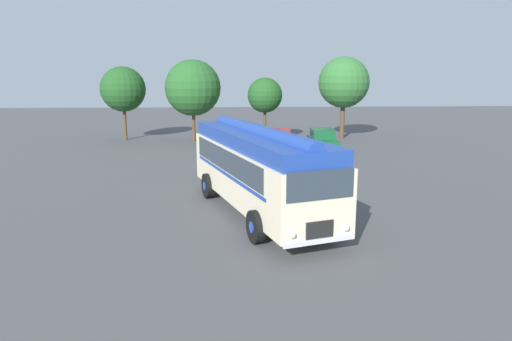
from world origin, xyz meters
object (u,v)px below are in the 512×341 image
Objects in this scene: vintage_bus at (258,166)px; car_mid_left at (279,141)px; car_near_left at (243,142)px; car_mid_right at (323,140)px.

car_mid_left is at bearing 80.49° from vintage_bus.
car_mid_right is (5.67, 0.27, 0.00)m from car_near_left.
vintage_bus is 2.37× the size of car_near_left.
vintage_bus reaches higher than car_mid_left.
vintage_bus is at bearing -111.02° from car_mid_right.
vintage_bus is 2.36× the size of car_mid_left.
vintage_bus is 14.19m from car_mid_left.
car_mid_right is (5.43, 14.13, -1.05)m from vintage_bus.
car_near_left is at bearing -177.31° from car_mid_right.
car_mid_right is at bearing 3.18° from car_mid_left.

